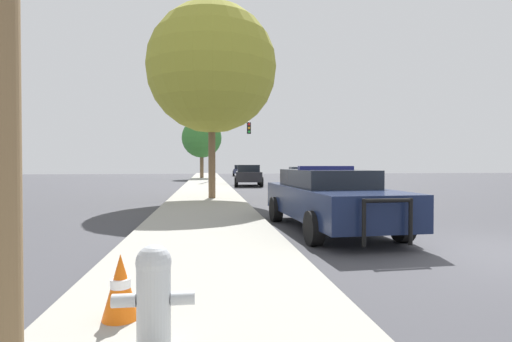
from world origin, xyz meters
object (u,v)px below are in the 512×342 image
Objects in this scene: car_background_midblock at (248,175)px; tree_sidewalk_near at (212,68)px; car_background_oncoming at (300,174)px; tree_sidewalk_far at (202,138)px; traffic_light at (226,138)px; traffic_cone at (121,286)px; fire_hydrant at (154,293)px; police_car at (329,198)px; car_background_distant at (241,170)px.

tree_sidewalk_near reaches higher than car_background_midblock.
tree_sidewalk_near reaches higher than car_background_oncoming.
tree_sidewalk_far reaches higher than car_background_midblock.
car_background_oncoming is at bearing -9.93° from traffic_light.
traffic_light is 8.22× the size of traffic_cone.
fire_hydrant is 0.13× the size of tree_sidewalk_far.
traffic_cone is at bearing -90.44° from tree_sidewalk_far.
tree_sidewalk_far reaches higher than police_car.
fire_hydrant is 37.27m from tree_sidewalk_far.
car_background_midblock reaches higher than fire_hydrant.
car_background_distant is 11.48m from tree_sidewalk_far.
tree_sidewalk_far is (-3.30, 31.25, 3.36)m from police_car.
traffic_cone is at bearing 77.70° from car_background_oncoming.
car_background_midblock is (1.30, -4.27, -2.78)m from traffic_light.
car_background_distant is at bearing 90.61° from car_background_midblock.
traffic_light is at bearing -90.03° from police_car.
tree_sidewalk_near is (-2.59, 7.54, 4.69)m from police_car.
fire_hydrant is 14.26m from tree_sidewalk_near.
car_background_distant is (2.71, 18.39, -2.82)m from traffic_light.
tree_sidewalk_near is at bearing -99.39° from car_background_midblock.
car_background_oncoming is (7.68, 27.60, 0.15)m from fire_hydrant.
police_car is at bearing -83.98° from tree_sidewalk_far.
fire_hydrant is 24.55m from car_background_midblock.
tree_sidewalk_far reaches higher than fire_hydrant.
car_background_distant is (4.67, 46.99, 0.18)m from fire_hydrant.
fire_hydrant is 0.10× the size of tree_sidewalk_near.
traffic_light reaches higher than police_car.
car_background_distant reaches higher than car_background_oncoming.
tree_sidewalk_near is at bearing -95.05° from traffic_light.
car_background_midblock is 0.53× the size of tree_sidewalk_near.
police_car is 18.48m from car_background_midblock.
traffic_cone is (-0.99, -12.76, -5.01)m from tree_sidewalk_near.
traffic_cone is (-3.63, -23.70, -0.34)m from car_background_midblock.
tree_sidewalk_near is (0.61, 13.39, 4.89)m from fire_hydrant.
fire_hydrant is at bearing -92.62° from tree_sidewalk_near.
tree_sidewalk_near is at bearing 67.90° from car_background_oncoming.
tree_sidewalk_far is 0.75× the size of tree_sidewalk_near.
tree_sidewalk_near is at bearing -88.30° from tree_sidewalk_far.
police_car is 6.67× the size of fire_hydrant.
police_car is at bearing -85.97° from car_background_midblock.
traffic_cone is at bearing -94.77° from traffic_light.
car_background_distant is 22.70m from car_background_midblock.
traffic_light is at bearing -76.43° from tree_sidewalk_far.
police_car is at bearing -87.99° from car_background_distant.
traffic_light is 18.80m from car_background_distant.
car_background_distant is 0.55× the size of tree_sidewalk_near.
traffic_light is 28.25m from traffic_cone.
fire_hydrant is 28.83m from traffic_light.
police_car reaches higher than car_background_oncoming.
car_background_distant is 0.74× the size of tree_sidewalk_far.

